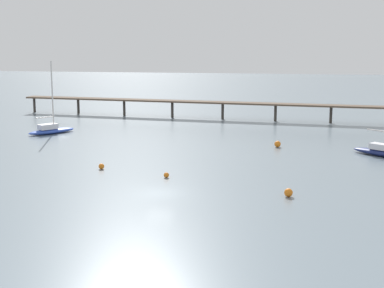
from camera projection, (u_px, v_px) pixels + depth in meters
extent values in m
plane|color=slate|center=(160.00, 193.00, 57.10)|extent=(400.00, 400.00, 0.00)
cube|color=brown|center=(223.00, 103.00, 108.82)|extent=(80.67, 11.49, 0.30)
cylinder|color=#38332D|center=(34.00, 105.00, 119.48)|extent=(0.50, 0.50, 2.94)
cylinder|color=#38332D|center=(78.00, 106.00, 116.89)|extent=(0.50, 0.50, 2.94)
cylinder|color=#38332D|center=(124.00, 108.00, 114.29)|extent=(0.50, 0.50, 2.94)
cylinder|color=#38332D|center=(172.00, 110.00, 111.70)|extent=(0.50, 0.50, 2.94)
cylinder|color=#38332D|center=(223.00, 111.00, 109.10)|extent=(0.50, 0.50, 2.94)
cylinder|color=#38332D|center=(275.00, 113.00, 106.51)|extent=(0.50, 0.50, 2.94)
cylinder|color=#38332D|center=(331.00, 115.00, 103.92)|extent=(0.50, 0.50, 2.94)
cube|color=silver|center=(381.00, 147.00, 75.00)|extent=(2.95, 2.76, 0.75)
cylinder|color=silver|center=(378.00, 131.00, 74.96)|extent=(2.67, 2.18, 0.18)
ellipsoid|color=#2D4CB7|center=(52.00, 131.00, 92.72)|extent=(6.61, 7.71, 0.76)
cube|color=silver|center=(48.00, 127.00, 92.15)|extent=(3.04, 3.30, 0.82)
cylinder|color=silver|center=(52.00, 95.00, 91.97)|extent=(0.22, 0.22, 10.71)
cylinder|color=silver|center=(45.00, 117.00, 91.55)|extent=(1.99, 2.55, 0.17)
sphere|color=orange|center=(101.00, 166.00, 67.44)|extent=(0.66, 0.66, 0.66)
sphere|color=orange|center=(288.00, 193.00, 55.62)|extent=(0.82, 0.82, 0.82)
sphere|color=orange|center=(278.00, 144.00, 81.03)|extent=(0.88, 0.88, 0.88)
sphere|color=orange|center=(166.00, 175.00, 63.30)|extent=(0.58, 0.58, 0.58)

